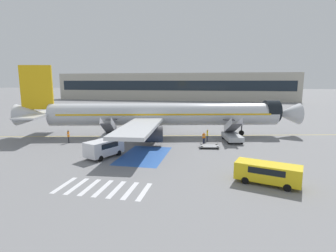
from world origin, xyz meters
TOP-DOWN VIEW (x-y plane):
  - ground_plane at (0.00, 0.00)m, footprint 600.00×600.00m
  - apron_leadline_yellow at (0.92, -0.09)m, footprint 78.66×18.18m
  - apron_stand_patch_blue at (0.92, -11.94)m, footprint 5.21×8.88m
  - apron_walkway_bar_0 at (-3.28, -22.17)m, footprint 0.44×3.60m
  - apron_walkway_bar_1 at (-2.08, -22.17)m, footprint 0.44×3.60m
  - apron_walkway_bar_2 at (-0.88, -22.17)m, footprint 0.44×3.60m
  - apron_walkway_bar_3 at (0.32, -22.17)m, footprint 0.44×3.60m
  - apron_walkway_bar_4 at (1.52, -22.17)m, footprint 0.44×3.60m
  - apron_walkway_bar_5 at (2.72, -22.17)m, footprint 0.44×3.60m
  - apron_walkway_bar_6 at (3.92, -22.17)m, footprint 0.44×3.60m
  - airliner at (0.23, -0.25)m, footprint 45.55×32.58m
  - boarding_stairs_forward at (11.71, -2.07)m, footprint 3.21×5.53m
  - boarding_stairs_aft at (-6.15, -6.16)m, footprint 3.21×5.53m
  - fuel_tanker at (-6.50, 18.99)m, footprint 9.48×3.24m
  - service_van_0 at (14.01, -18.48)m, footprint 5.78×3.51m
  - service_van_1 at (-3.53, -13.50)m, footprint 3.75×5.05m
  - baggage_cart at (8.52, -6.78)m, footprint 2.77×1.83m
  - ground_crew_0 at (7.63, -4.24)m, footprint 0.46×0.47m
  - ground_crew_1 at (8.05, -2.93)m, footprint 0.26×0.45m
  - ground_crew_2 at (-11.72, -7.78)m, footprint 0.35×0.48m
  - terminal_building at (-12.68, 84.21)m, footprint 113.15×12.10m

SIDE VIEW (x-z plane):
  - ground_plane at x=0.00m, z-range 0.00..0.00m
  - apron_leadline_yellow at x=0.92m, z-range 0.00..0.01m
  - apron_stand_patch_blue at x=0.92m, z-range 0.00..0.01m
  - apron_walkway_bar_0 at x=-3.28m, z-range 0.00..0.01m
  - apron_walkway_bar_1 at x=-2.08m, z-range 0.00..0.01m
  - apron_walkway_bar_2 at x=-0.88m, z-range 0.00..0.01m
  - apron_walkway_bar_3 at x=0.32m, z-range 0.00..0.01m
  - apron_walkway_bar_4 at x=1.52m, z-range 0.00..0.01m
  - apron_walkway_bar_5 at x=2.72m, z-range 0.00..0.01m
  - apron_walkway_bar_6 at x=3.92m, z-range 0.00..0.01m
  - baggage_cart at x=8.52m, z-range -0.18..0.69m
  - ground_crew_0 at x=7.63m, z-range 0.12..1.74m
  - boarding_stairs_forward at x=11.71m, z-range -0.95..2.88m
  - boarding_stairs_aft at x=-6.15m, z-range -1.00..2.96m
  - ground_crew_1 at x=8.05m, z-range 0.15..2.00m
  - ground_crew_2 at x=-11.72m, z-range 0.15..2.02m
  - service_van_0 at x=14.01m, z-range 0.20..2.02m
  - service_van_1 at x=-3.53m, z-range 0.21..2.25m
  - fuel_tanker at x=-6.50m, z-range 0.03..3.61m
  - airliner at x=0.23m, z-range -2.15..9.23m
  - terminal_building at x=-12.68m, z-range 0.00..12.71m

